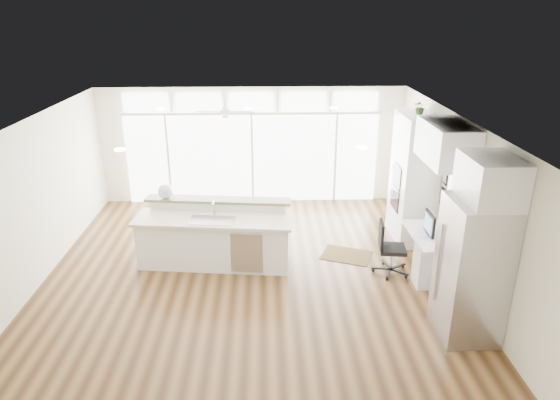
{
  "coord_description": "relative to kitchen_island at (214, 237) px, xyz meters",
  "views": [
    {
      "loc": [
        0.3,
        -7.28,
        4.35
      ],
      "look_at": [
        0.54,
        0.6,
        1.3
      ],
      "focal_mm": 32.0,
      "sensor_mm": 36.0,
      "label": 1
    }
  ],
  "objects": [
    {
      "name": "floor",
      "position": [
        0.62,
        -0.77,
        -0.56
      ],
      "size": [
        7.0,
        8.0,
        0.02
      ],
      "primitive_type": "cube",
      "color": "#3F2713",
      "rests_on": "ground"
    },
    {
      "name": "ceiling",
      "position": [
        0.62,
        -0.77,
        2.15
      ],
      "size": [
        7.0,
        8.0,
        0.02
      ],
      "primitive_type": "cube",
      "color": "white",
      "rests_on": "wall_back"
    },
    {
      "name": "wall_back",
      "position": [
        0.62,
        3.23,
        0.8
      ],
      "size": [
        7.0,
        0.04,
        2.7
      ],
      "primitive_type": "cube",
      "color": "white",
      "rests_on": "floor"
    },
    {
      "name": "wall_front",
      "position": [
        0.62,
        -4.77,
        0.8
      ],
      "size": [
        7.0,
        0.04,
        2.7
      ],
      "primitive_type": "cube",
      "color": "white",
      "rests_on": "floor"
    },
    {
      "name": "wall_left",
      "position": [
        -2.88,
        -0.77,
        0.8
      ],
      "size": [
        0.04,
        8.0,
        2.7
      ],
      "primitive_type": "cube",
      "color": "white",
      "rests_on": "floor"
    },
    {
      "name": "wall_right",
      "position": [
        4.12,
        -0.77,
        0.8
      ],
      "size": [
        0.04,
        8.0,
        2.7
      ],
      "primitive_type": "cube",
      "color": "white",
      "rests_on": "floor"
    },
    {
      "name": "glass_wall",
      "position": [
        0.62,
        3.17,
        0.5
      ],
      "size": [
        5.8,
        0.06,
        2.08
      ],
      "primitive_type": "cube",
      "color": "white",
      "rests_on": "wall_back"
    },
    {
      "name": "transom_row",
      "position": [
        0.62,
        3.17,
        1.83
      ],
      "size": [
        5.9,
        0.06,
        0.4
      ],
      "primitive_type": "cube",
      "color": "white",
      "rests_on": "wall_back"
    },
    {
      "name": "desk_window",
      "position": [
        4.08,
        -0.47,
        1.0
      ],
      "size": [
        0.04,
        0.85,
        0.85
      ],
      "primitive_type": "cube",
      "color": "white",
      "rests_on": "wall_right"
    },
    {
      "name": "ceiling_fan",
      "position": [
        0.12,
        2.03,
        1.93
      ],
      "size": [
        1.16,
        1.16,
        0.32
      ],
      "primitive_type": "cube",
      "color": "silver",
      "rests_on": "ceiling"
    },
    {
      "name": "recessed_lights",
      "position": [
        0.62,
        -0.57,
        2.13
      ],
      "size": [
        3.4,
        3.0,
        0.02
      ],
      "primitive_type": "cube",
      "color": "white",
      "rests_on": "ceiling"
    },
    {
      "name": "oven_cabinet",
      "position": [
        3.79,
        1.03,
        0.7
      ],
      "size": [
        0.64,
        1.2,
        2.5
      ],
      "primitive_type": "cube",
      "color": "white",
      "rests_on": "floor"
    },
    {
      "name": "desk_nook",
      "position": [
        3.75,
        -0.47,
        -0.17
      ],
      "size": [
        0.72,
        1.3,
        0.76
      ],
      "primitive_type": "cube",
      "color": "white",
      "rests_on": "floor"
    },
    {
      "name": "upper_cabinets",
      "position": [
        3.79,
        -0.47,
        1.8
      ],
      "size": [
        0.64,
        1.3,
        0.64
      ],
      "primitive_type": "cube",
      "color": "white",
      "rests_on": "wall_right"
    },
    {
      "name": "refrigerator",
      "position": [
        3.73,
        -2.12,
        0.45
      ],
      "size": [
        0.76,
        0.9,
        2.0
      ],
      "primitive_type": "cube",
      "color": "#AEADB2",
      "rests_on": "floor"
    },
    {
      "name": "fridge_cabinet",
      "position": [
        3.79,
        -2.12,
        1.75
      ],
      "size": [
        0.64,
        0.9,
        0.6
      ],
      "primitive_type": "cube",
      "color": "white",
      "rests_on": "wall_right"
    },
    {
      "name": "framed_photos",
      "position": [
        4.08,
        0.15,
        0.85
      ],
      "size": [
        0.06,
        0.22,
        0.8
      ],
      "primitive_type": "cube",
      "color": "black",
      "rests_on": "wall_right"
    },
    {
      "name": "kitchen_island",
      "position": [
        0.0,
        0.0,
        0.0
      ],
      "size": [
        2.87,
        1.34,
        1.1
      ],
      "primitive_type": "cube",
      "rotation": [
        0.0,
        0.0,
        -0.11
      ],
      "color": "white",
      "rests_on": "floor"
    },
    {
      "name": "rug",
      "position": [
        2.43,
        0.27,
        -0.55
      ],
      "size": [
        1.07,
        0.93,
        0.01
      ],
      "primitive_type": "cube",
      "rotation": [
        0.0,
        0.0,
        -0.39
      ],
      "color": "#332410",
      "rests_on": "floor"
    },
    {
      "name": "office_chair",
      "position": [
        3.09,
        -0.41,
        -0.08
      ],
      "size": [
        0.54,
        0.51,
        0.95
      ],
      "primitive_type": "cube",
      "rotation": [
        0.0,
        0.0,
        -0.12
      ],
      "color": "black",
      "rests_on": "floor"
    },
    {
      "name": "fishbowl",
      "position": [
        -0.9,
        0.5,
        0.68
      ],
      "size": [
        0.27,
        0.27,
        0.27
      ],
      "primitive_type": "sphere",
      "rotation": [
        0.0,
        0.0,
        -0.03
      ],
      "color": "silver",
      "rests_on": "kitchen_island"
    },
    {
      "name": "monitor",
      "position": [
        3.67,
        -0.47,
        0.41
      ],
      "size": [
        0.09,
        0.49,
        0.41
      ],
      "primitive_type": "cube",
      "rotation": [
        0.0,
        0.0,
        -0.01
      ],
      "color": "black",
      "rests_on": "desk_nook"
    },
    {
      "name": "keyboard",
      "position": [
        3.5,
        -0.47,
        0.22
      ],
      "size": [
        0.16,
        0.32,
        0.02
      ],
      "primitive_type": "cube",
      "rotation": [
        0.0,
        0.0,
        0.16
      ],
      "color": "white",
      "rests_on": "desk_nook"
    },
    {
      "name": "potted_plant",
      "position": [
        3.79,
        1.03,
        2.06
      ],
      "size": [
        0.26,
        0.29,
        0.22
      ],
      "primitive_type": "imported",
      "rotation": [
        0.0,
        0.0,
        -0.01
      ],
      "color": "#315926",
      "rests_on": "oven_cabinet"
    }
  ]
}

